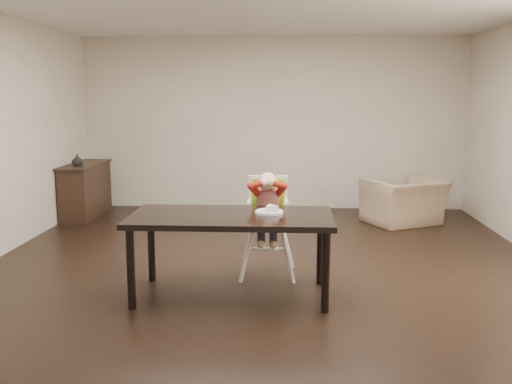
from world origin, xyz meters
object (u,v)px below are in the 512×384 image
Objects in this scene: dining_table at (231,223)px; sideboard at (86,190)px; high_chair at (268,203)px; armchair at (404,194)px.

sideboard is (-2.51, 3.31, -0.27)m from dining_table.
high_chair reaches higher than sideboard.
sideboard is at bearing -29.31° from armchair.
armchair is 4.66m from sideboard.
high_chair is 0.83× the size of sideboard.
high_chair is 3.03m from armchair.
sideboard is at bearing 135.88° from high_chair.
high_chair is at bearing 26.49° from armchair.
armchair is at bearing -3.36° from sideboard.
dining_table is at bearing -115.94° from high_chair.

